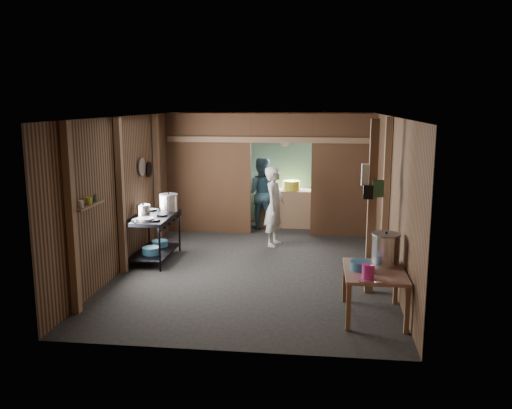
# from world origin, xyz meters

# --- Properties ---
(floor) EXTENTS (4.50, 7.00, 0.00)m
(floor) POSITION_xyz_m (0.00, 0.00, 0.00)
(floor) COLOR black
(floor) RESTS_ON ground
(ceiling) EXTENTS (4.50, 7.00, 0.00)m
(ceiling) POSITION_xyz_m (0.00, 0.00, 2.60)
(ceiling) COLOR #424241
(ceiling) RESTS_ON ground
(wall_back) EXTENTS (4.50, 0.00, 2.60)m
(wall_back) POSITION_xyz_m (0.00, 3.50, 1.30)
(wall_back) COLOR brown
(wall_back) RESTS_ON ground
(wall_front) EXTENTS (4.50, 0.00, 2.60)m
(wall_front) POSITION_xyz_m (0.00, -3.50, 1.30)
(wall_front) COLOR brown
(wall_front) RESTS_ON ground
(wall_left) EXTENTS (0.00, 7.00, 2.60)m
(wall_left) POSITION_xyz_m (-2.25, 0.00, 1.30)
(wall_left) COLOR brown
(wall_left) RESTS_ON ground
(wall_right) EXTENTS (0.00, 7.00, 2.60)m
(wall_right) POSITION_xyz_m (2.25, 0.00, 1.30)
(wall_right) COLOR brown
(wall_right) RESTS_ON ground
(partition_left) EXTENTS (1.85, 0.10, 2.60)m
(partition_left) POSITION_xyz_m (-1.32, 2.20, 1.30)
(partition_left) COLOR brown
(partition_left) RESTS_ON floor
(partition_right) EXTENTS (1.35, 0.10, 2.60)m
(partition_right) POSITION_xyz_m (1.57, 2.20, 1.30)
(partition_right) COLOR brown
(partition_right) RESTS_ON floor
(partition_header) EXTENTS (1.30, 0.10, 0.60)m
(partition_header) POSITION_xyz_m (0.25, 2.20, 2.30)
(partition_header) COLOR brown
(partition_header) RESTS_ON wall_back
(turquoise_panel) EXTENTS (4.40, 0.06, 2.50)m
(turquoise_panel) POSITION_xyz_m (0.00, 3.44, 1.25)
(turquoise_panel) COLOR #77ABA2
(turquoise_panel) RESTS_ON wall_back
(back_counter) EXTENTS (1.20, 0.50, 0.85)m
(back_counter) POSITION_xyz_m (0.30, 2.95, 0.42)
(back_counter) COLOR #8B6145
(back_counter) RESTS_ON floor
(wall_clock) EXTENTS (0.20, 0.03, 0.20)m
(wall_clock) POSITION_xyz_m (0.25, 3.40, 1.90)
(wall_clock) COLOR silver
(wall_clock) RESTS_ON wall_back
(post_left_a) EXTENTS (0.10, 0.12, 2.60)m
(post_left_a) POSITION_xyz_m (-2.18, -2.60, 1.30)
(post_left_a) COLOR #8B6145
(post_left_a) RESTS_ON floor
(post_left_b) EXTENTS (0.10, 0.12, 2.60)m
(post_left_b) POSITION_xyz_m (-2.18, -0.80, 1.30)
(post_left_b) COLOR #8B6145
(post_left_b) RESTS_ON floor
(post_left_c) EXTENTS (0.10, 0.12, 2.60)m
(post_left_c) POSITION_xyz_m (-2.18, 1.20, 1.30)
(post_left_c) COLOR #8B6145
(post_left_c) RESTS_ON floor
(post_right) EXTENTS (0.10, 0.12, 2.60)m
(post_right) POSITION_xyz_m (2.18, -0.20, 1.30)
(post_right) COLOR #8B6145
(post_right) RESTS_ON floor
(post_free) EXTENTS (0.12, 0.12, 2.60)m
(post_free) POSITION_xyz_m (1.85, -1.30, 1.30)
(post_free) COLOR #8B6145
(post_free) RESTS_ON floor
(cross_beam) EXTENTS (4.40, 0.12, 0.12)m
(cross_beam) POSITION_xyz_m (0.00, 2.15, 2.05)
(cross_beam) COLOR #8B6145
(cross_beam) RESTS_ON wall_left
(pan_lid_big) EXTENTS (0.03, 0.34, 0.34)m
(pan_lid_big) POSITION_xyz_m (-2.21, 0.40, 1.65)
(pan_lid_big) COLOR gray
(pan_lid_big) RESTS_ON wall_left
(pan_lid_small) EXTENTS (0.03, 0.30, 0.30)m
(pan_lid_small) POSITION_xyz_m (-2.21, 0.80, 1.55)
(pan_lid_small) COLOR black
(pan_lid_small) RESTS_ON wall_left
(wall_shelf) EXTENTS (0.14, 0.80, 0.03)m
(wall_shelf) POSITION_xyz_m (-2.15, -2.10, 1.40)
(wall_shelf) COLOR #8B6145
(wall_shelf) RESTS_ON wall_left
(jar_white) EXTENTS (0.07, 0.07, 0.10)m
(jar_white) POSITION_xyz_m (-2.15, -2.35, 1.47)
(jar_white) COLOR silver
(jar_white) RESTS_ON wall_shelf
(jar_yellow) EXTENTS (0.08, 0.08, 0.10)m
(jar_yellow) POSITION_xyz_m (-2.15, -2.10, 1.47)
(jar_yellow) COLOR gold
(jar_yellow) RESTS_ON wall_shelf
(jar_green) EXTENTS (0.06, 0.06, 0.10)m
(jar_green) POSITION_xyz_m (-2.15, -1.88, 1.47)
(jar_green) COLOR #305D38
(jar_green) RESTS_ON wall_shelf
(bag_white) EXTENTS (0.22, 0.15, 0.32)m
(bag_white) POSITION_xyz_m (1.80, -1.22, 1.78)
(bag_white) COLOR silver
(bag_white) RESTS_ON post_free
(bag_green) EXTENTS (0.16, 0.12, 0.24)m
(bag_green) POSITION_xyz_m (1.92, -1.36, 1.60)
(bag_green) COLOR #305D38
(bag_green) RESTS_ON post_free
(bag_black) EXTENTS (0.14, 0.10, 0.20)m
(bag_black) POSITION_xyz_m (1.78, -1.38, 1.55)
(bag_black) COLOR black
(bag_black) RESTS_ON post_free
(gas_range) EXTENTS (0.72, 1.40, 0.83)m
(gas_range) POSITION_xyz_m (-1.88, -0.06, 0.41)
(gas_range) COLOR black
(gas_range) RESTS_ON floor
(prep_table) EXTENTS (0.79, 1.09, 0.65)m
(prep_table) POSITION_xyz_m (1.83, -2.25, 0.32)
(prep_table) COLOR tan
(prep_table) RESTS_ON floor
(stove_pot_large) EXTENTS (0.40, 0.40, 0.34)m
(stove_pot_large) POSITION_xyz_m (-1.71, 0.37, 0.98)
(stove_pot_large) COLOR silver
(stove_pot_large) RESTS_ON gas_range
(stove_pot_med) EXTENTS (0.29, 0.29, 0.22)m
(stove_pot_med) POSITION_xyz_m (-2.05, -0.09, 0.92)
(stove_pot_med) COLOR silver
(stove_pot_med) RESTS_ON gas_range
(frying_pan) EXTENTS (0.48, 0.59, 0.07)m
(frying_pan) POSITION_xyz_m (-1.88, -0.49, 0.85)
(frying_pan) COLOR gray
(frying_pan) RESTS_ON gas_range
(blue_tub_front) EXTENTS (0.32, 0.32, 0.13)m
(blue_tub_front) POSITION_xyz_m (-1.88, -0.24, 0.23)
(blue_tub_front) COLOR #316483
(blue_tub_front) RESTS_ON gas_range
(blue_tub_back) EXTENTS (0.29, 0.29, 0.11)m
(blue_tub_back) POSITION_xyz_m (-1.88, 0.29, 0.22)
(blue_tub_back) COLOR #316483
(blue_tub_back) RESTS_ON gas_range
(stock_pot) EXTENTS (0.46, 0.46, 0.46)m
(stock_pot) POSITION_xyz_m (1.99, -1.98, 0.85)
(stock_pot) COLOR silver
(stock_pot) RESTS_ON prep_table
(wash_basin) EXTENTS (0.31, 0.31, 0.12)m
(wash_basin) POSITION_xyz_m (1.66, -2.25, 0.70)
(wash_basin) COLOR #316483
(wash_basin) RESTS_ON prep_table
(pink_bucket) EXTENTS (0.17, 0.17, 0.19)m
(pink_bucket) POSITION_xyz_m (1.71, -2.61, 0.74)
(pink_bucket) COLOR #DD2CA0
(pink_bucket) RESTS_ON prep_table
(knife) EXTENTS (0.30, 0.05, 0.01)m
(knife) POSITION_xyz_m (1.73, -2.76, 0.65)
(knife) COLOR silver
(knife) RESTS_ON prep_table
(yellow_tub) EXTENTS (0.38, 0.38, 0.21)m
(yellow_tub) POSITION_xyz_m (0.44, 2.95, 0.96)
(yellow_tub) COLOR gold
(yellow_tub) RESTS_ON back_counter
(cook) EXTENTS (0.49, 0.65, 1.59)m
(cook) POSITION_xyz_m (0.20, 1.24, 0.80)
(cook) COLOR beige
(cook) RESTS_ON floor
(worker_back) EXTENTS (0.79, 0.61, 1.61)m
(worker_back) POSITION_xyz_m (-0.24, 2.73, 0.81)
(worker_back) COLOR #3B687B
(worker_back) RESTS_ON floor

